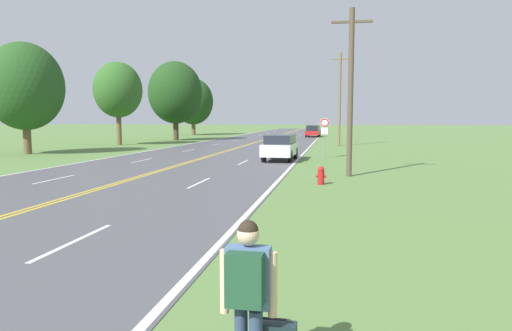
{
  "coord_description": "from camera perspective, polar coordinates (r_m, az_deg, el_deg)",
  "views": [
    {
      "loc": [
        8.63,
        -1.13,
        2.6
      ],
      "look_at": [
        6.04,
        13.71,
        1.05
      ],
      "focal_mm": 32.0,
      "sensor_mm": 36.0,
      "label": 1
    }
  ],
  "objects": [
    {
      "name": "tree_behind_sign",
      "position": [
        56.15,
        -10.06,
        8.95
      ],
      "size": [
        6.44,
        6.44,
        9.43
      ],
      "color": "#473828",
      "rests_on": "ground"
    },
    {
      "name": "utility_pole_far",
      "position": [
        44.79,
        10.42,
        8.29
      ],
      "size": [
        1.8,
        0.24,
        8.83
      ],
      "color": "brown",
      "rests_on": "ground"
    },
    {
      "name": "utility_pole_midground",
      "position": [
        21.0,
        11.74,
        9.21
      ],
      "size": [
        1.8,
        0.24,
        7.44
      ],
      "color": "brown",
      "rests_on": "ground"
    },
    {
      "name": "fire_hydrant",
      "position": [
        18.23,
        8.13,
        -1.23
      ],
      "size": [
        0.43,
        0.27,
        0.72
      ],
      "color": "red",
      "rests_on": "ground"
    },
    {
      "name": "tree_right_cluster",
      "position": [
        37.78,
        -26.96,
        8.79
      ],
      "size": [
        5.55,
        5.55,
        8.15
      ],
      "color": "brown",
      "rests_on": "ground"
    },
    {
      "name": "tree_mid_treeline",
      "position": [
        74.49,
        -7.86,
        7.93
      ],
      "size": [
        6.4,
        6.4,
        9.05
      ],
      "color": "brown",
      "rests_on": "ground"
    },
    {
      "name": "car_red_van_mid_near",
      "position": [
        66.49,
        7.16,
        4.33
      ],
      "size": [
        2.12,
        4.94,
        1.66
      ],
      "rotation": [
        0.0,
        0.0,
        -1.62
      ],
      "color": "black",
      "rests_on": "ground"
    },
    {
      "name": "car_white_suv_approaching",
      "position": [
        28.57,
        3.06,
        2.4
      ],
      "size": [
        1.92,
        4.43,
        1.61
      ],
      "rotation": [
        0.0,
        0.0,
        -1.6
      ],
      "color": "black",
      "rests_on": "ground"
    },
    {
      "name": "traffic_sign",
      "position": [
        30.58,
        8.55,
        4.68
      ],
      "size": [
        0.6,
        0.1,
        2.65
      ],
      "color": "gray",
      "rests_on": "ground"
    },
    {
      "name": "hitchhiker_person",
      "position": [
        4.49,
        -1.08,
        -14.93
      ],
      "size": [
        0.56,
        0.4,
        1.64
      ],
      "rotation": [
        0.0,
        0.0,
        1.56
      ],
      "color": "navy",
      "rests_on": "ground"
    },
    {
      "name": "tree_left_verge",
      "position": [
        47.56,
        -16.88,
        9.01
      ],
      "size": [
        4.74,
        4.74,
        8.17
      ],
      "color": "brown",
      "rests_on": "ground"
    }
  ]
}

